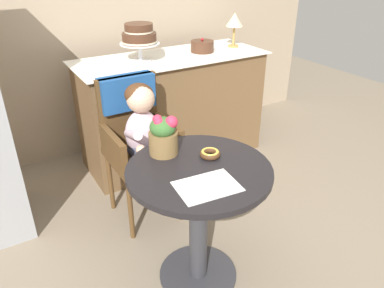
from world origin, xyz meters
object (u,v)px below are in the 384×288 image
round_layer_cake (202,46)px  seated_child (144,130)px  donut_front (210,153)px  tiered_cake_stand (139,36)px  wicker_chair (135,126)px  flower_vase (164,134)px  table_lamp (234,21)px  cafe_table (199,203)px

round_layer_cake → seated_child: bearing=-140.8°
donut_front → tiered_cake_stand: tiered_cake_stand is taller
wicker_chair → flower_vase: bearing=-89.9°
table_lamp → wicker_chair: bearing=-155.1°
round_layer_cake → table_lamp: bearing=1.2°
wicker_chair → tiered_cake_stand: bearing=67.3°
wicker_chair → donut_front: wicker_chair is taller
cafe_table → round_layer_cake: bearing=57.2°
wicker_chair → round_layer_cake: (0.86, 0.54, 0.31)m
flower_vase → round_layer_cake: size_ratio=1.13×
tiered_cake_stand → round_layer_cake: 0.58m
donut_front → flower_vase: size_ratio=0.49×
donut_front → table_lamp: bearing=49.6°
seated_child → donut_front: bearing=-77.3°
seated_child → flower_vase: bearing=-98.9°
seated_child → table_lamp: size_ratio=2.55×
cafe_table → donut_front: 0.26m
flower_vase → round_layer_cake: 1.43m
flower_vase → round_layer_cake: bearing=49.8°
seated_child → round_layer_cake: 1.14m
donut_front → tiered_cake_stand: (0.18, 1.23, 0.35)m
flower_vase → tiered_cake_stand: tiered_cake_stand is taller
donut_front → seated_child: bearing=102.7°
donut_front → flower_vase: (-0.18, 0.15, 0.09)m
cafe_table → wicker_chair: (-0.02, 0.76, 0.13)m
tiered_cake_stand → donut_front: bearing=-98.2°
wicker_chair → round_layer_cake: size_ratio=5.02×
wicker_chair → tiered_cake_stand: size_ratio=3.18×
flower_vase → table_lamp: bearing=41.3°
cafe_table → seated_child: size_ratio=0.99×
seated_child → tiered_cake_stand: size_ratio=2.42×
cafe_table → wicker_chair: wicker_chair is taller
table_lamp → seated_child: bearing=-149.2°
donut_front → flower_vase: flower_vase is taller
flower_vase → tiered_cake_stand: size_ratio=0.72×
flower_vase → table_lamp: 1.68m
wicker_chair → donut_front: size_ratio=8.94×
tiered_cake_stand → table_lamp: bearing=0.8°
donut_front → table_lamp: table_lamp is taller
wicker_chair → tiered_cake_stand: (0.30, 0.54, 0.45)m
seated_child → wicker_chair: bearing=90.0°
wicker_chair → table_lamp: table_lamp is taller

